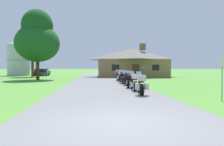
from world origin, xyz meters
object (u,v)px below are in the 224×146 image
object	(u,v)px
motorcycle_silver_third_in_row	(128,80)
motorcycle_yellow_farthest_in_row	(118,76)
tree_left_far	(32,38)
parked_black_suv_far_left	(42,72)
motorcycle_orange_fifth_in_row	(122,78)
metal_silo_distant	(19,58)
parked_navy_sedan_far_left	(43,73)
motorcycle_red_second_in_row	(134,82)
metal_signpost_roadside	(222,73)
motorcycle_blue_fourth_in_row	(126,79)
bystander_blue_shirt_near_lodge	(144,72)
tree_left_near	(37,38)
motorcycle_blue_sixth_in_row	(120,77)
motorcycle_orange_nearest_to_camera	(141,85)

from	to	relation	value
motorcycle_silver_third_in_row	motorcycle_yellow_farthest_in_row	xyz separation A→B (m)	(0.20, 8.88, -0.01)
tree_left_far	parked_black_suv_far_left	bearing A→B (deg)	87.12
motorcycle_orange_fifth_in_row	metal_silo_distant	distance (m)	30.18
motorcycle_yellow_farthest_in_row	parked_navy_sedan_far_left	world-z (taller)	motorcycle_yellow_farthest_in_row
motorcycle_red_second_in_row	metal_signpost_roadside	bearing A→B (deg)	-53.79
motorcycle_blue_fourth_in_row	tree_left_far	bearing A→B (deg)	123.94
bystander_blue_shirt_near_lodge	tree_left_far	size ratio (longest dim) A/B	0.17
motorcycle_yellow_farthest_in_row	parked_navy_sedan_far_left	distance (m)	22.00
motorcycle_blue_fourth_in_row	motorcycle_yellow_farthest_in_row	world-z (taller)	same
tree_left_near	parked_black_suv_far_left	size ratio (longest dim) A/B	1.90
metal_silo_distant	tree_left_far	bearing A→B (deg)	-53.94
motorcycle_orange_fifth_in_row	tree_left_near	world-z (taller)	tree_left_near
motorcycle_red_second_in_row	parked_navy_sedan_far_left	world-z (taller)	motorcycle_red_second_in_row
parked_navy_sedan_far_left	tree_left_far	bearing A→B (deg)	-101.66
motorcycle_red_second_in_row	motorcycle_yellow_farthest_in_row	bearing A→B (deg)	90.05
tree_left_near	metal_signpost_roadside	bearing A→B (deg)	-55.03
motorcycle_red_second_in_row	tree_left_far	xyz separation A→B (m)	(-13.50, 24.43, 6.28)
motorcycle_blue_sixth_in_row	tree_left_far	world-z (taller)	tree_left_far
parked_navy_sedan_far_left	metal_silo_distant	bearing A→B (deg)	161.34
motorcycle_orange_fifth_in_row	parked_black_suv_far_left	distance (m)	27.02
tree_left_near	parked_navy_sedan_far_left	distance (m)	15.47
motorcycle_orange_nearest_to_camera	parked_navy_sedan_far_left	bearing A→B (deg)	117.77
motorcycle_orange_nearest_to_camera	motorcycle_orange_fifth_in_row	world-z (taller)	same
motorcycle_red_second_in_row	motorcycle_orange_fifth_in_row	distance (m)	6.50
motorcycle_orange_fifth_in_row	bystander_blue_shirt_near_lodge	xyz separation A→B (m)	(4.36, 9.48, 0.34)
motorcycle_orange_nearest_to_camera	bystander_blue_shirt_near_lodge	world-z (taller)	bystander_blue_shirt_near_lodge
motorcycle_silver_third_in_row	bystander_blue_shirt_near_lodge	world-z (taller)	bystander_blue_shirt_near_lodge
tree_left_far	metal_silo_distant	bearing A→B (deg)	126.06
parked_black_suv_far_left	motorcycle_red_second_in_row	bearing A→B (deg)	-57.10
motorcycle_silver_third_in_row	metal_signpost_roadside	size ratio (longest dim) A/B	0.97
parked_black_suv_far_left	motorcycle_blue_fourth_in_row	bearing A→B (deg)	-53.31
motorcycle_blue_fourth_in_row	parked_navy_sedan_far_left	xyz separation A→B (m)	(-12.83, 24.48, 0.03)
motorcycle_blue_fourth_in_row	parked_navy_sedan_far_left	bearing A→B (deg)	117.32
metal_signpost_roadside	metal_silo_distant	bearing A→B (deg)	121.12
motorcycle_blue_sixth_in_row	parked_black_suv_far_left	xyz separation A→B (m)	(-13.36, 21.21, 0.17)
motorcycle_silver_third_in_row	motorcycle_blue_sixth_in_row	distance (m)	6.64
tree_left_near	motorcycle_silver_third_in_row	bearing A→B (deg)	-50.79
tree_left_far	parked_navy_sedan_far_left	distance (m)	7.73
motorcycle_blue_fourth_in_row	metal_signpost_roadside	distance (m)	9.69
motorcycle_blue_fourth_in_row	motorcycle_orange_fifth_in_row	world-z (taller)	same
motorcycle_orange_nearest_to_camera	parked_navy_sedan_far_left	distance (m)	33.70
metal_signpost_roadside	metal_silo_distant	world-z (taller)	metal_silo_distant
parked_black_suv_far_left	parked_navy_sedan_far_left	bearing A→B (deg)	-55.86
motorcycle_blue_fourth_in_row	parked_black_suv_far_left	distance (m)	28.87
motorcycle_orange_nearest_to_camera	motorcycle_silver_third_in_row	xyz separation A→B (m)	(-0.00, 4.50, 0.01)
motorcycle_silver_third_in_row	motorcycle_blue_sixth_in_row	world-z (taller)	same
motorcycle_blue_sixth_in_row	tree_left_far	distance (m)	21.67
motorcycle_orange_nearest_to_camera	parked_black_suv_far_left	world-z (taller)	parked_black_suv_far_left
tree_left_near	motorcycle_orange_fifth_in_row	bearing A→B (deg)	-38.12
motorcycle_yellow_farthest_in_row	tree_left_far	world-z (taller)	tree_left_far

